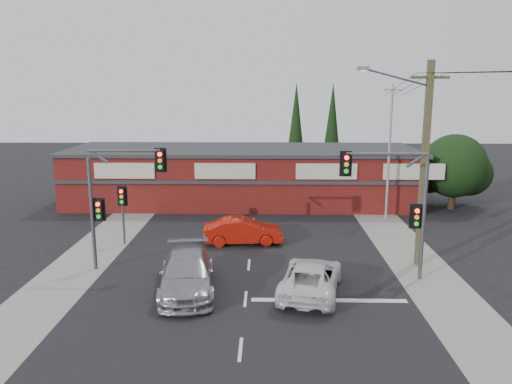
{
  "coord_description": "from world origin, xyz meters",
  "views": [
    {
      "loc": [
        0.85,
        -21.03,
        8.69
      ],
      "look_at": [
        0.35,
        3.0,
        3.69
      ],
      "focal_mm": 35.0,
      "sensor_mm": 36.0,
      "label": 1
    }
  ],
  "objects_px": {
    "white_suv": "(311,277)",
    "shop_building": "(242,175)",
    "silver_suv": "(187,273)",
    "red_sedan": "(243,231)",
    "utility_pole": "(422,158)"
  },
  "relations": [
    {
      "from": "silver_suv",
      "to": "utility_pole",
      "type": "height_order",
      "value": "utility_pole"
    },
    {
      "from": "white_suv",
      "to": "silver_suv",
      "type": "height_order",
      "value": "silver_suv"
    },
    {
      "from": "white_suv",
      "to": "silver_suv",
      "type": "bearing_deg",
      "value": 11.24
    },
    {
      "from": "red_sedan",
      "to": "shop_building",
      "type": "relative_size",
      "value": 0.16
    },
    {
      "from": "silver_suv",
      "to": "shop_building",
      "type": "bearing_deg",
      "value": 77.56
    },
    {
      "from": "shop_building",
      "to": "utility_pole",
      "type": "distance_m",
      "value": 17.15
    },
    {
      "from": "silver_suv",
      "to": "shop_building",
      "type": "xyz_separation_m",
      "value": [
        1.59,
        17.6,
        1.32
      ]
    },
    {
      "from": "white_suv",
      "to": "shop_building",
      "type": "distance_m",
      "value": 18.13
    },
    {
      "from": "white_suv",
      "to": "shop_building",
      "type": "height_order",
      "value": "shop_building"
    },
    {
      "from": "white_suv",
      "to": "shop_building",
      "type": "bearing_deg",
      "value": -65.91
    },
    {
      "from": "shop_building",
      "to": "white_suv",
      "type": "bearing_deg",
      "value": -77.86
    },
    {
      "from": "white_suv",
      "to": "utility_pole",
      "type": "height_order",
      "value": "utility_pole"
    },
    {
      "from": "silver_suv",
      "to": "red_sedan",
      "type": "height_order",
      "value": "silver_suv"
    },
    {
      "from": "white_suv",
      "to": "shop_building",
      "type": "relative_size",
      "value": 0.19
    },
    {
      "from": "white_suv",
      "to": "red_sedan",
      "type": "bearing_deg",
      "value": -52.98
    }
  ]
}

